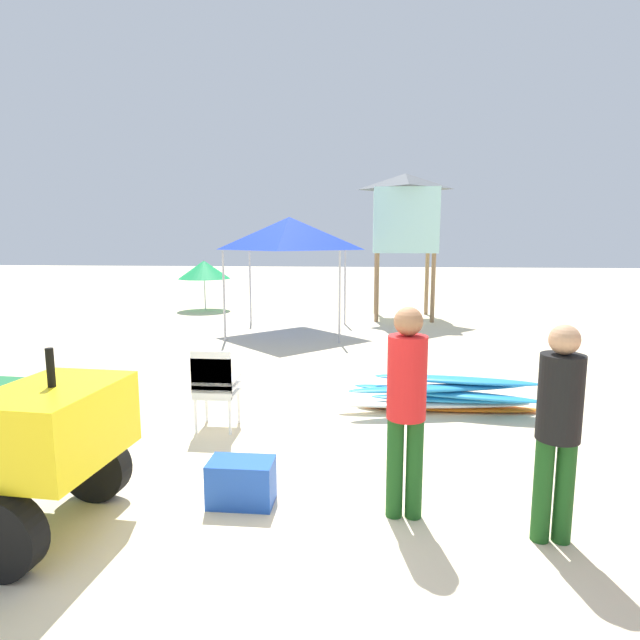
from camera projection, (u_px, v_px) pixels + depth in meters
ground at (280, 496)px, 4.68m from camera, size 80.00×80.00×0.00m
stacked_plastic_chairs at (215, 383)px, 6.19m from camera, size 0.48×0.48×1.02m
surfboard_pile at (446, 395)px, 6.90m from camera, size 2.76×0.84×0.48m
lifeguard_near_left at (406, 398)px, 4.18m from camera, size 0.32×0.32×1.78m
lifeguard_near_center at (559, 420)px, 3.84m from camera, size 0.32×0.32×1.70m
popup_canopy at (289, 234)px, 12.66m from camera, size 2.68×2.68×2.86m
lifeguard_tower at (405, 213)px, 14.90m from camera, size 1.98×1.98×4.19m
beach_umbrella_left at (204, 270)px, 16.91m from camera, size 1.70×1.70×1.63m
cooler_box at (241, 482)px, 4.52m from camera, size 0.57×0.34×0.40m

